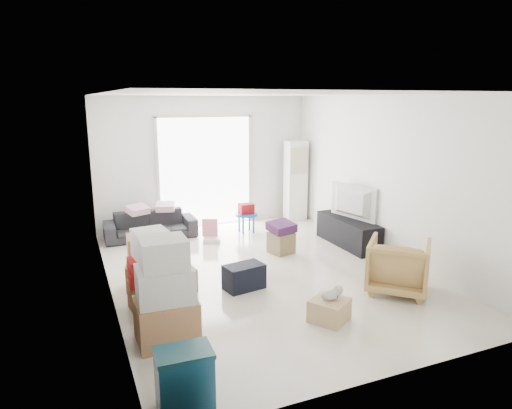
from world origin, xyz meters
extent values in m
cube|color=white|center=(0.00, 0.00, -0.12)|extent=(4.50, 6.00, 0.24)
cube|color=white|center=(0.00, 0.00, 2.82)|extent=(4.50, 6.00, 0.24)
cube|color=white|center=(0.00, 3.12, 1.35)|extent=(4.50, 0.24, 2.70)
cube|color=white|center=(0.00, -3.12, 1.35)|extent=(4.50, 0.24, 2.70)
cube|color=white|center=(-2.37, 0.00, 1.35)|extent=(0.24, 6.00, 2.70)
cube|color=white|center=(2.37, 0.00, 1.35)|extent=(0.24, 6.00, 2.70)
cube|color=white|center=(0.00, 2.98, 1.15)|extent=(2.00, 0.01, 2.30)
cube|color=silver|center=(-1.00, 2.97, 1.15)|extent=(0.06, 0.04, 2.30)
cube|color=silver|center=(1.00, 2.97, 1.15)|extent=(0.06, 0.04, 2.30)
cube|color=silver|center=(0.00, 2.97, 2.30)|extent=(2.10, 0.04, 0.06)
cube|color=white|center=(1.95, 2.65, 0.88)|extent=(0.45, 0.30, 1.75)
cube|color=black|center=(2.00, 0.64, 0.25)|extent=(0.45, 1.50, 0.50)
imported|color=black|center=(2.00, 0.64, 0.57)|extent=(0.83, 1.18, 0.14)
imported|color=#25252A|center=(-1.27, 2.50, 0.34)|extent=(1.74, 0.54, 0.68)
cube|color=#C7919D|center=(-1.51, 2.45, 0.73)|extent=(0.42, 0.38, 0.11)
cube|color=#C7919D|center=(-0.97, 2.50, 0.74)|extent=(0.45, 0.40, 0.13)
imported|color=tan|center=(1.46, -1.39, 0.41)|extent=(1.09, 1.09, 0.82)
cube|color=navy|center=(-1.90, -2.69, 0.13)|extent=(0.48, 0.34, 0.26)
cube|color=navy|center=(-1.90, -2.69, 0.39)|extent=(0.48, 0.34, 0.26)
cube|color=#0C333D|center=(-1.90, -2.69, 0.54)|extent=(0.50, 0.36, 0.04)
cube|color=#A17149|center=(-1.80, -1.49, 0.24)|extent=(0.65, 0.54, 0.49)
cube|color=white|center=(-1.80, -1.49, 0.68)|extent=(0.62, 0.51, 0.38)
cube|color=white|center=(-1.80, -1.49, 1.03)|extent=(0.50, 0.44, 0.32)
cube|color=#A17149|center=(-1.80, -0.67, 0.19)|extent=(0.59, 0.59, 0.38)
cube|color=maroon|center=(-1.80, -0.67, 0.47)|extent=(0.60, 0.43, 0.17)
cube|color=maroon|center=(-1.80, -0.67, 0.63)|extent=(0.56, 0.37, 0.15)
cube|color=white|center=(-1.80, -0.67, 0.89)|extent=(0.44, 0.43, 0.36)
cube|color=#A17149|center=(-1.77, 0.12, 0.19)|extent=(0.59, 0.52, 0.37)
cube|color=#A17149|center=(-1.77, 0.12, 0.57)|extent=(0.47, 0.47, 0.40)
cube|color=#A17149|center=(-1.34, -0.17, 0.16)|extent=(0.44, 0.44, 0.33)
cube|color=black|center=(-0.49, -0.48, 0.18)|extent=(0.60, 0.42, 0.35)
cube|color=olive|center=(0.67, 0.72, 0.18)|extent=(0.45, 0.45, 0.37)
cube|color=#441E4D|center=(0.67, 0.72, 0.44)|extent=(0.46, 0.46, 0.14)
cylinder|color=blue|center=(0.58, 2.13, 0.37)|extent=(0.46, 0.46, 0.04)
cylinder|color=blue|center=(0.69, 2.25, 0.18)|extent=(0.04, 0.04, 0.35)
cylinder|color=blue|center=(0.46, 2.25, 0.18)|extent=(0.04, 0.04, 0.35)
cylinder|color=blue|center=(0.46, 2.02, 0.18)|extent=(0.04, 0.04, 0.35)
cylinder|color=blue|center=(0.69, 2.02, 0.18)|extent=(0.04, 0.04, 0.35)
cube|color=maroon|center=(0.58, 2.13, 0.49)|extent=(0.28, 0.22, 0.20)
cube|color=silver|center=(-0.26, 1.78, 0.04)|extent=(0.39, 0.37, 0.08)
cube|color=pink|center=(-0.26, 1.90, 0.25)|extent=(0.29, 0.14, 0.34)
cube|color=tan|center=(0.11, -1.78, 0.14)|extent=(0.56, 0.56, 0.27)
ellipsoid|color=#B2ADA8|center=(0.11, -1.78, 0.33)|extent=(0.23, 0.16, 0.12)
cube|color=red|center=(0.11, -1.78, 0.34)|extent=(0.17, 0.14, 0.03)
sphere|color=#B2ADA8|center=(0.25, -1.75, 0.37)|extent=(0.12, 0.12, 0.12)
camera|label=1|loc=(-2.67, -6.13, 2.63)|focal=32.00mm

